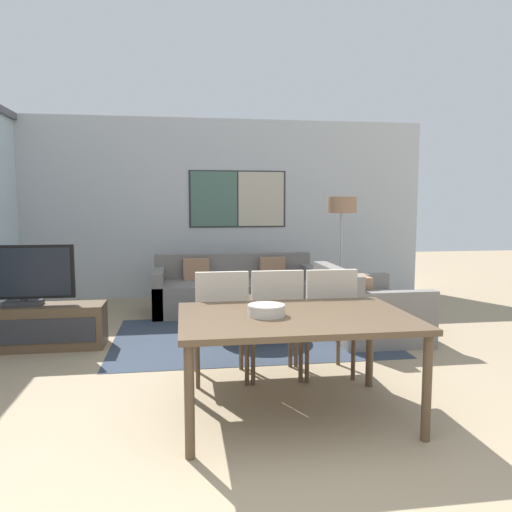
# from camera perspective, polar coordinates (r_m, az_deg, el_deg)

# --- Properties ---
(ground_plane) EXTENTS (24.00, 24.00, 0.00)m
(ground_plane) POSITION_cam_1_polar(r_m,az_deg,el_deg) (2.74, 3.86, -26.90)
(ground_plane) COLOR #9E896B
(wall_back) EXTENTS (6.87, 0.09, 2.80)m
(wall_back) POSITION_cam_1_polar(r_m,az_deg,el_deg) (7.98, -4.83, 5.47)
(wall_back) COLOR silver
(wall_back) RESTS_ON ground_plane
(area_rug) EXTENTS (2.97, 2.02, 0.01)m
(area_rug) POSITION_cam_1_polar(r_m,az_deg,el_deg) (5.63, -0.72, -9.21)
(area_rug) COLOR #333D4C
(area_rug) RESTS_ON ground_plane
(tv_console) EXTENTS (1.59, 0.41, 0.45)m
(tv_console) POSITION_cam_1_polar(r_m,az_deg,el_deg) (5.66, -24.94, -7.39)
(tv_console) COLOR brown
(tv_console) RESTS_ON ground_plane
(television) EXTENTS (1.02, 0.20, 0.62)m
(television) POSITION_cam_1_polar(r_m,az_deg,el_deg) (5.57, -25.18, -2.09)
(television) COLOR #2D2D33
(television) RESTS_ON tv_console
(sofa_main) EXTENTS (2.24, 0.95, 0.76)m
(sofa_main) POSITION_cam_1_polar(r_m,az_deg,el_deg) (6.96, -2.32, -4.07)
(sofa_main) COLOR slate
(sofa_main) RESTS_ON ground_plane
(sofa_side) EXTENTS (0.95, 1.38, 0.76)m
(sofa_side) POSITION_cam_1_polar(r_m,az_deg,el_deg) (5.82, 12.10, -6.21)
(sofa_side) COLOR slate
(sofa_side) RESTS_ON ground_plane
(coffee_table) EXTENTS (0.95, 0.95, 0.40)m
(coffee_table) POSITION_cam_1_polar(r_m,az_deg,el_deg) (5.56, -0.72, -6.27)
(coffee_table) COLOR brown
(coffee_table) RESTS_ON ground_plane
(dining_table) EXTENTS (1.59, 1.07, 0.73)m
(dining_table) POSITION_cam_1_polar(r_m,az_deg,el_deg) (3.48, 4.48, -7.77)
(dining_table) COLOR brown
(dining_table) RESTS_ON ground_plane
(dining_chair_left) EXTENTS (0.46, 0.46, 0.95)m
(dining_chair_left) POSITION_cam_1_polar(r_m,az_deg,el_deg) (4.17, -4.01, -7.45)
(dining_chair_left) COLOR #B2A899
(dining_chair_left) RESTS_ON ground_plane
(dining_chair_centre) EXTENTS (0.46, 0.46, 0.95)m
(dining_chair_centre) POSITION_cam_1_polar(r_m,az_deg,el_deg) (4.23, 2.15, -7.24)
(dining_chair_centre) COLOR #B2A899
(dining_chair_centre) RESTS_ON ground_plane
(dining_chair_right) EXTENTS (0.46, 0.46, 0.95)m
(dining_chair_right) POSITION_cam_1_polar(r_m,az_deg,el_deg) (4.32, 8.11, -7.00)
(dining_chair_right) COLOR #B2A899
(dining_chair_right) RESTS_ON ground_plane
(fruit_bowl) EXTENTS (0.26, 0.26, 0.08)m
(fruit_bowl) POSITION_cam_1_polar(r_m,az_deg,el_deg) (3.41, 1.19, -6.12)
(fruit_bowl) COLOR #B7B2A8
(fruit_bowl) RESTS_ON dining_table
(floor_lamp) EXTENTS (0.41, 0.41, 1.57)m
(floor_lamp) POSITION_cam_1_polar(r_m,az_deg,el_deg) (7.00, 9.77, 5.02)
(floor_lamp) COLOR #2D2D33
(floor_lamp) RESTS_ON ground_plane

